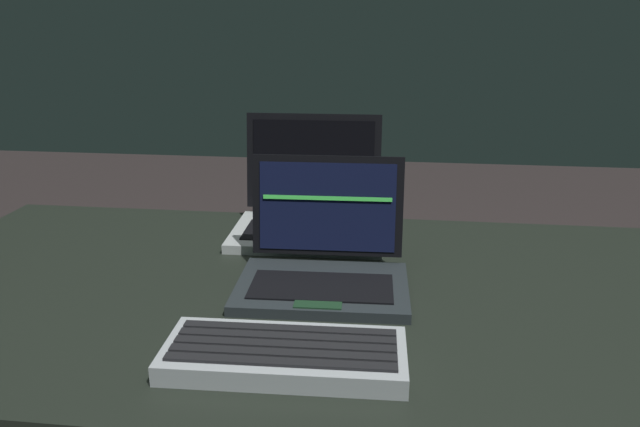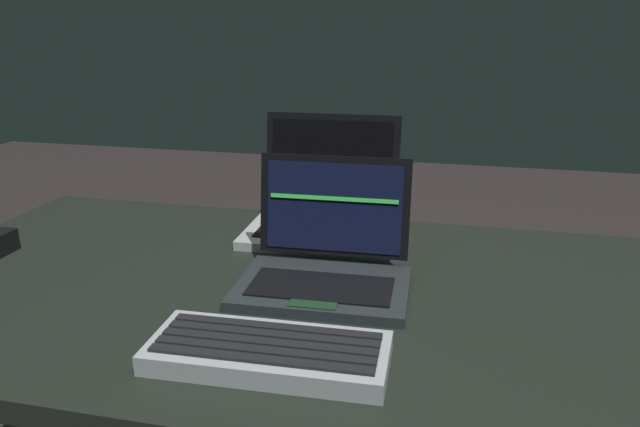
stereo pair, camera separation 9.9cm
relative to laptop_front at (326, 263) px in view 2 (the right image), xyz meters
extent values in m
cube|color=black|center=(0.03, -0.02, -0.06)|extent=(1.66, 0.80, 0.04)
cylinder|color=black|center=(-0.74, 0.32, -0.41)|extent=(0.06, 0.06, 0.67)
cube|color=#262D30|center=(0.00, -0.03, -0.03)|extent=(0.30, 0.21, 0.02)
cube|color=black|center=(0.00, -0.05, -0.02)|extent=(0.24, 0.12, 0.00)
cube|color=#1A3821|center=(0.00, -0.11, -0.02)|extent=(0.08, 0.04, 0.00)
cube|color=black|center=(0.00, 0.08, 0.08)|extent=(0.28, 0.04, 0.18)
cube|color=black|center=(0.00, 0.08, 0.08)|extent=(0.25, 0.03, 0.16)
cube|color=#4CF259|center=(0.00, 0.07, 0.10)|extent=(0.23, 0.01, 0.01)
cube|color=silver|center=(-0.06, 0.23, -0.03)|extent=(0.32, 0.23, 0.02)
cube|color=black|center=(-0.06, 0.22, -0.02)|extent=(0.26, 0.13, 0.00)
cube|color=#B3CCBC|center=(-0.06, 0.15, -0.02)|extent=(0.08, 0.04, 0.00)
cube|color=black|center=(-0.06, 0.35, 0.10)|extent=(0.30, 0.05, 0.21)
cube|color=black|center=(-0.06, 0.35, 0.10)|extent=(0.27, 0.03, 0.19)
cube|color=silver|center=(-0.06, 0.35, 0.09)|extent=(0.26, 0.01, 0.01)
cube|color=#B3B9BF|center=(-0.02, -0.26, -0.03)|extent=(0.33, 0.15, 0.03)
cube|color=black|center=(-0.02, -0.30, -0.01)|extent=(0.30, 0.03, 0.00)
cube|color=black|center=(-0.02, -0.28, -0.01)|extent=(0.30, 0.03, 0.00)
cube|color=black|center=(-0.02, -0.26, -0.01)|extent=(0.30, 0.03, 0.00)
cube|color=black|center=(-0.02, -0.24, -0.01)|extent=(0.30, 0.03, 0.00)
cube|color=black|center=(-0.02, -0.22, -0.01)|extent=(0.30, 0.03, 0.00)
camera|label=1|loc=(0.11, -0.97, 0.41)|focal=34.14mm
camera|label=2|loc=(0.21, -0.96, 0.41)|focal=34.14mm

